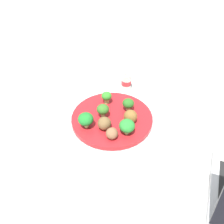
# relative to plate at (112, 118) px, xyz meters

# --- Properties ---
(ground_plane) EXTENTS (4.00, 4.00, 0.00)m
(ground_plane) POSITION_rel_plate_xyz_m (0.00, 0.00, -0.01)
(ground_plane) COLOR #B2B2AD
(plate) EXTENTS (0.28, 0.28, 0.02)m
(plate) POSITION_rel_plate_xyz_m (0.00, 0.00, 0.00)
(plate) COLOR red
(plate) RESTS_ON ground_plane
(broccoli_floret_near_rim) EXTENTS (0.05, 0.05, 0.05)m
(broccoli_floret_near_rim) POSITION_rel_plate_xyz_m (-0.08, 0.06, 0.04)
(broccoli_floret_near_rim) COLOR #A6BF6D
(broccoli_floret_near_rim) RESTS_ON plate
(broccoli_floret_back_right) EXTENTS (0.04, 0.04, 0.05)m
(broccoli_floret_back_right) POSITION_rel_plate_xyz_m (0.06, 0.05, 0.04)
(broccoli_floret_back_right) COLOR #95C56E
(broccoli_floret_back_right) RESTS_ON plate
(broccoli_floret_front_right) EXTENTS (0.04, 0.04, 0.05)m
(broccoli_floret_front_right) POSITION_rel_plate_xyz_m (0.05, -0.04, 0.04)
(broccoli_floret_front_right) COLOR #A8C37C
(broccoli_floret_front_right) RESTS_ON plate
(broccoli_floret_mid_left) EXTENTS (0.04, 0.04, 0.05)m
(broccoli_floret_mid_left) POSITION_rel_plate_xyz_m (-0.01, 0.03, 0.04)
(broccoli_floret_mid_left) COLOR #93C86F
(broccoli_floret_mid_left) RESTS_ON plate
(broccoli_floret_far_rim) EXTENTS (0.05, 0.05, 0.05)m
(broccoli_floret_far_rim) POSITION_rel_plate_xyz_m (-0.05, -0.07, 0.04)
(broccoli_floret_far_rim) COLOR #A9C56D
(broccoli_floret_far_rim) RESTS_ON plate
(meatball_near_rim) EXTENTS (0.05, 0.05, 0.05)m
(meatball_near_rim) POSITION_rel_plate_xyz_m (0.00, -0.07, 0.03)
(meatball_near_rim) COLOR brown
(meatball_near_rim) RESTS_ON plate
(meatball_back_right) EXTENTS (0.04, 0.04, 0.04)m
(meatball_back_right) POSITION_rel_plate_xyz_m (-0.06, -0.00, 0.03)
(meatball_back_right) COLOR brown
(meatball_back_right) RESTS_ON plate
(meatball_center) EXTENTS (0.04, 0.04, 0.04)m
(meatball_center) POSITION_rel_plate_xyz_m (-0.09, -0.04, 0.03)
(meatball_center) COLOR brown
(meatball_center) RESTS_ON plate
(napkin) EXTENTS (0.17, 0.12, 0.01)m
(napkin) POSITION_rel_plate_xyz_m (-0.26, -0.01, -0.01)
(napkin) COLOR white
(napkin) RESTS_ON ground_plane
(fork) EXTENTS (0.12, 0.02, 0.01)m
(fork) POSITION_rel_plate_xyz_m (-0.25, 0.01, -0.00)
(fork) COLOR silver
(fork) RESTS_ON napkin
(knife) EXTENTS (0.15, 0.03, 0.01)m
(knife) POSITION_rel_plate_xyz_m (-0.25, -0.03, -0.00)
(knife) COLOR silver
(knife) RESTS_ON napkin
(yogurt_bottle) EXTENTS (0.04, 0.04, 0.08)m
(yogurt_bottle) POSITION_rel_plate_xyz_m (0.20, 0.02, 0.03)
(yogurt_bottle) COLOR white
(yogurt_bottle) RESTS_ON ground_plane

